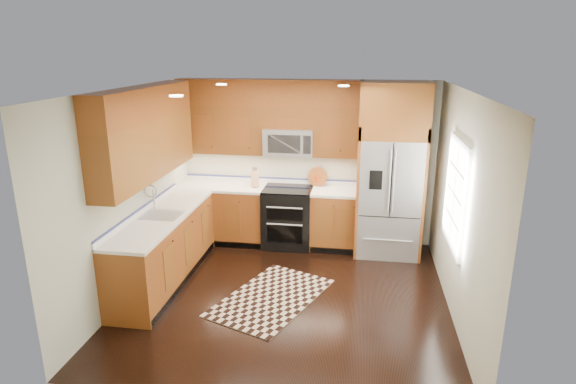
# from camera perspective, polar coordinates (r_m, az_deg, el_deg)

# --- Properties ---
(ground) EXTENTS (4.00, 4.00, 0.00)m
(ground) POSITION_cam_1_polar(r_m,az_deg,el_deg) (6.30, -0.09, -12.24)
(ground) COLOR black
(ground) RESTS_ON ground
(wall_back) EXTENTS (4.00, 0.02, 2.60)m
(wall_back) POSITION_cam_1_polar(r_m,az_deg,el_deg) (7.70, 2.20, 3.55)
(wall_back) COLOR #B6B9A6
(wall_back) RESTS_ON ground
(wall_left) EXTENTS (0.02, 4.00, 2.60)m
(wall_left) POSITION_cam_1_polar(r_m,az_deg,el_deg) (6.39, -18.10, -0.03)
(wall_left) COLOR #B6B9A6
(wall_left) RESTS_ON ground
(wall_right) EXTENTS (0.02, 4.00, 2.60)m
(wall_right) POSITION_cam_1_polar(r_m,az_deg,el_deg) (5.84, 19.70, -1.75)
(wall_right) COLOR #B6B9A6
(wall_right) RESTS_ON ground
(window) EXTENTS (0.04, 1.10, 1.30)m
(window) POSITION_cam_1_polar(r_m,az_deg,el_deg) (5.99, 19.25, -0.24)
(window) COLOR white
(window) RESTS_ON ground
(base_cabinets) EXTENTS (2.85, 3.00, 0.90)m
(base_cabinets) POSITION_cam_1_polar(r_m,az_deg,el_deg) (7.17, -8.78, -4.77)
(base_cabinets) COLOR brown
(base_cabinets) RESTS_ON ground
(countertop) EXTENTS (2.86, 3.01, 0.04)m
(countertop) POSITION_cam_1_polar(r_m,az_deg,el_deg) (7.08, -7.57, -0.97)
(countertop) COLOR white
(countertop) RESTS_ON base_cabinets
(upper_cabinets) EXTENTS (2.85, 3.00, 1.15)m
(upper_cabinets) POSITION_cam_1_polar(r_m,az_deg,el_deg) (6.91, -8.24, 8.01)
(upper_cabinets) COLOR brown
(upper_cabinets) RESTS_ON ground
(range) EXTENTS (0.76, 0.67, 0.95)m
(range) POSITION_cam_1_polar(r_m,az_deg,el_deg) (7.65, -0.02, -3.01)
(range) COLOR black
(range) RESTS_ON ground
(microwave) EXTENTS (0.76, 0.40, 0.42)m
(microwave) POSITION_cam_1_polar(r_m,az_deg,el_deg) (7.46, 0.13, 5.97)
(microwave) COLOR #B2B2B7
(microwave) RESTS_ON ground
(refrigerator) EXTENTS (0.98, 0.75, 2.60)m
(refrigerator) POSITION_cam_1_polar(r_m,az_deg,el_deg) (7.30, 12.05, 2.50)
(refrigerator) COLOR #B2B2B7
(refrigerator) RESTS_ON ground
(sink_faucet) EXTENTS (0.54, 0.44, 0.37)m
(sink_faucet) POSITION_cam_1_polar(r_m,az_deg,el_deg) (6.57, -14.92, -2.14)
(sink_faucet) COLOR #B2B2B7
(sink_faucet) RESTS_ON countertop
(rug) EXTENTS (1.52, 1.89, 0.01)m
(rug) POSITION_cam_1_polar(r_m,az_deg,el_deg) (6.27, -1.96, -12.37)
(rug) COLOR black
(rug) RESTS_ON ground
(knife_block) EXTENTS (0.15, 0.18, 0.31)m
(knife_block) POSITION_cam_1_polar(r_m,az_deg,el_deg) (7.63, -3.95, 1.60)
(knife_block) COLOR tan
(knife_block) RESTS_ON countertop
(utensil_crock) EXTENTS (0.14, 0.14, 0.34)m
(utensil_crock) POSITION_cam_1_polar(r_m,az_deg,el_deg) (7.68, 3.54, 1.64)
(utensil_crock) COLOR maroon
(utensil_crock) RESTS_ON countertop
(cutting_board) EXTENTS (0.33, 0.33, 0.02)m
(cutting_board) POSITION_cam_1_polar(r_m,az_deg,el_deg) (7.68, 3.50, 0.81)
(cutting_board) COLOR brown
(cutting_board) RESTS_ON countertop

